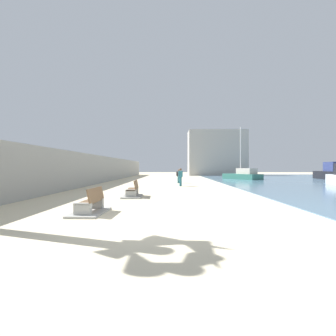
{
  "coord_description": "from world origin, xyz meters",
  "views": [
    {
      "loc": [
        0.74,
        -7.94,
        1.75
      ],
      "look_at": [
        0.23,
        17.53,
        1.66
      ],
      "focal_mm": 26.88,
      "sensor_mm": 36.0,
      "label": 1
    }
  ],
  "objects_px": {
    "bench_far": "(133,193)",
    "person_standing": "(179,175)",
    "boat_mid_bay": "(243,175)",
    "person_walking": "(181,176)",
    "boat_far_right": "(330,173)",
    "bench_near": "(91,207)"
  },
  "relations": [
    {
      "from": "bench_far",
      "to": "person_standing",
      "type": "distance_m",
      "value": 12.99
    },
    {
      "from": "boat_mid_bay",
      "to": "person_standing",
      "type": "bearing_deg",
      "value": -138.38
    },
    {
      "from": "bench_near",
      "to": "person_standing",
      "type": "xyz_separation_m",
      "value": [
        3.73,
        17.98,
        0.63
      ]
    },
    {
      "from": "person_walking",
      "to": "person_standing",
      "type": "bearing_deg",
      "value": 91.19
    },
    {
      "from": "person_walking",
      "to": "boat_mid_bay",
      "type": "bearing_deg",
      "value": 53.78
    },
    {
      "from": "bench_near",
      "to": "bench_far",
      "type": "height_order",
      "value": "same"
    },
    {
      "from": "bench_near",
      "to": "bench_far",
      "type": "bearing_deg",
      "value": 82.13
    },
    {
      "from": "person_standing",
      "to": "boat_far_right",
      "type": "relative_size",
      "value": 0.22
    },
    {
      "from": "bench_near",
      "to": "bench_far",
      "type": "distance_m",
      "value": 5.4
    },
    {
      "from": "bench_far",
      "to": "person_standing",
      "type": "height_order",
      "value": "person_standing"
    },
    {
      "from": "person_walking",
      "to": "boat_far_right",
      "type": "distance_m",
      "value": 24.57
    },
    {
      "from": "bench_near",
      "to": "person_standing",
      "type": "bearing_deg",
      "value": 78.29
    },
    {
      "from": "bench_near",
      "to": "boat_far_right",
      "type": "xyz_separation_m",
      "value": [
        25.01,
        26.11,
        0.69
      ]
    },
    {
      "from": "person_standing",
      "to": "bench_far",
      "type": "bearing_deg",
      "value": -103.3
    },
    {
      "from": "person_walking",
      "to": "boat_mid_bay",
      "type": "xyz_separation_m",
      "value": [
        9.2,
        12.56,
        -0.32
      ]
    },
    {
      "from": "boat_far_right",
      "to": "person_standing",
      "type": "bearing_deg",
      "value": -159.1
    },
    {
      "from": "bench_near",
      "to": "boat_far_right",
      "type": "distance_m",
      "value": 36.16
    },
    {
      "from": "person_standing",
      "to": "boat_far_right",
      "type": "bearing_deg",
      "value": 20.9
    },
    {
      "from": "bench_near",
      "to": "boat_far_right",
      "type": "bearing_deg",
      "value": 46.23
    },
    {
      "from": "person_standing",
      "to": "boat_mid_bay",
      "type": "bearing_deg",
      "value": 41.62
    },
    {
      "from": "person_standing",
      "to": "bench_near",
      "type": "bearing_deg",
      "value": -101.71
    },
    {
      "from": "bench_near",
      "to": "person_walking",
      "type": "xyz_separation_m",
      "value": [
        3.82,
        13.68,
        0.72
      ]
    }
  ]
}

